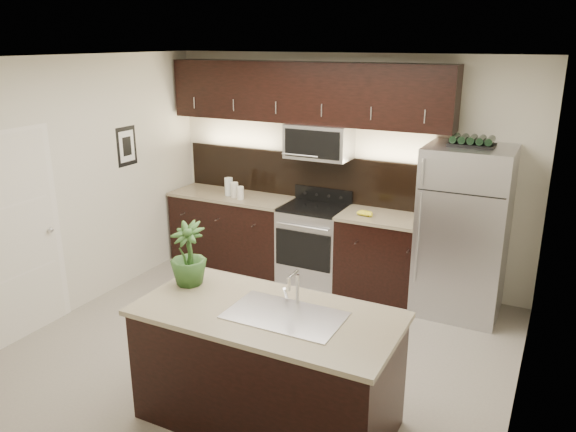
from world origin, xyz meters
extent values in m
plane|color=gray|center=(0.00, 0.00, 0.00)|extent=(4.50, 4.50, 0.00)
cube|color=beige|center=(0.00, 2.00, 1.35)|extent=(4.50, 0.02, 2.70)
cube|color=beige|center=(0.00, -2.00, 1.35)|extent=(4.50, 0.02, 2.70)
cube|color=beige|center=(-2.25, 0.00, 1.35)|extent=(0.02, 4.00, 2.70)
cube|color=beige|center=(2.25, 0.00, 1.35)|extent=(0.02, 4.00, 2.70)
cube|color=white|center=(0.00, 0.00, 2.70)|extent=(4.50, 4.00, 0.02)
cube|color=silver|center=(-2.23, -0.80, 1.01)|extent=(0.04, 0.80, 2.02)
sphere|color=silver|center=(-2.20, -0.48, 1.00)|extent=(0.06, 0.06, 0.06)
cube|color=black|center=(-2.24, 0.75, 1.65)|extent=(0.01, 0.32, 0.46)
cube|color=white|center=(-2.23, 0.75, 1.65)|extent=(0.00, 0.24, 0.36)
cube|color=black|center=(-1.42, 1.69, 0.45)|extent=(1.57, 0.62, 0.90)
cube|color=black|center=(0.71, 1.69, 0.45)|extent=(1.16, 0.62, 0.90)
cube|color=#B2B2B7|center=(-0.25, 1.69, 0.45)|extent=(0.76, 0.62, 0.90)
cube|color=black|center=(-0.25, 1.69, 0.92)|extent=(0.76, 0.60, 0.03)
cube|color=#BDB78E|center=(-1.42, 1.69, 0.92)|extent=(1.59, 0.65, 0.04)
cube|color=#BDB78E|center=(0.71, 1.69, 0.92)|extent=(1.18, 0.65, 0.04)
cube|color=black|center=(-0.46, 1.99, 1.22)|extent=(3.49, 0.02, 0.56)
cube|color=#B2B2B7|center=(-0.25, 1.80, 1.70)|extent=(0.76, 0.40, 0.40)
cube|color=black|center=(-0.46, 1.83, 2.25)|extent=(3.49, 0.33, 0.70)
cube|color=black|center=(0.56, -0.95, 0.45)|extent=(1.90, 0.90, 0.90)
cube|color=#BDB78E|center=(0.56, -0.95, 0.92)|extent=(1.96, 0.96, 0.04)
cube|color=silver|center=(0.71, -0.95, 0.95)|extent=(0.84, 0.50, 0.01)
cylinder|color=silver|center=(0.71, -0.74, 1.06)|extent=(0.03, 0.03, 0.24)
cylinder|color=silver|center=(0.71, -0.81, 1.21)|extent=(0.02, 0.14, 0.02)
cylinder|color=silver|center=(0.71, -0.88, 1.16)|extent=(0.02, 0.02, 0.10)
cube|color=#B2B2B7|center=(1.50, 1.63, 0.91)|extent=(0.88, 0.79, 1.82)
cube|color=black|center=(1.50, 1.63, 1.83)|extent=(0.45, 0.28, 0.03)
cylinder|color=black|center=(1.33, 1.63, 1.88)|extent=(0.07, 0.26, 0.07)
cylinder|color=black|center=(1.41, 1.63, 1.88)|extent=(0.07, 0.26, 0.07)
cylinder|color=black|center=(1.50, 1.63, 1.88)|extent=(0.07, 0.26, 0.07)
cylinder|color=black|center=(1.59, 1.63, 1.88)|extent=(0.07, 0.26, 0.07)
cylinder|color=black|center=(1.67, 1.63, 1.88)|extent=(0.07, 0.26, 0.07)
imported|color=#2A4F1F|center=(-0.24, -0.80, 1.20)|extent=(0.30, 0.30, 0.52)
cylinder|color=silver|center=(-1.42, 1.64, 1.05)|extent=(0.10, 0.10, 0.23)
cylinder|color=silver|center=(-1.31, 1.59, 1.04)|extent=(0.10, 0.10, 0.19)
cylinder|color=silver|center=(-1.19, 1.55, 1.02)|extent=(0.09, 0.09, 0.16)
cylinder|color=silver|center=(1.17, 1.64, 1.03)|extent=(0.09, 0.09, 0.17)
cylinder|color=silver|center=(1.17, 1.64, 1.12)|extent=(0.09, 0.09, 0.02)
cylinder|color=silver|center=(1.17, 1.64, 1.16)|extent=(0.01, 0.01, 0.07)
ellipsoid|color=yellow|center=(0.37, 1.61, 0.97)|extent=(0.21, 0.17, 0.06)
camera|label=1|loc=(2.37, -4.19, 2.85)|focal=35.00mm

